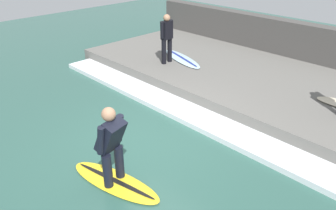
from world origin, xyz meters
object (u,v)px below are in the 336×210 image
surfboard_riding (115,182)px  surfer_riding (111,142)px  surfer_waiting_near (167,36)px  surfboard_waiting_near (182,59)px

surfboard_riding → surfer_riding: 0.86m
surfer_riding → surfer_waiting_near: 5.43m
surfboard_waiting_near → surfer_riding: bearing=-148.8°
surfer_riding → surfer_waiting_near: size_ratio=0.98×
surfboard_riding → surfboard_waiting_near: 5.82m
surfer_waiting_near → surfboard_waiting_near: surfer_waiting_near is taller
surfer_waiting_near → surfboard_riding: bearing=-144.5°
surfer_waiting_near → surfboard_waiting_near: 1.01m
surfboard_riding → surfboard_waiting_near: (4.97, 3.01, 0.40)m
surfboard_riding → surfboard_waiting_near: bearing=31.2°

